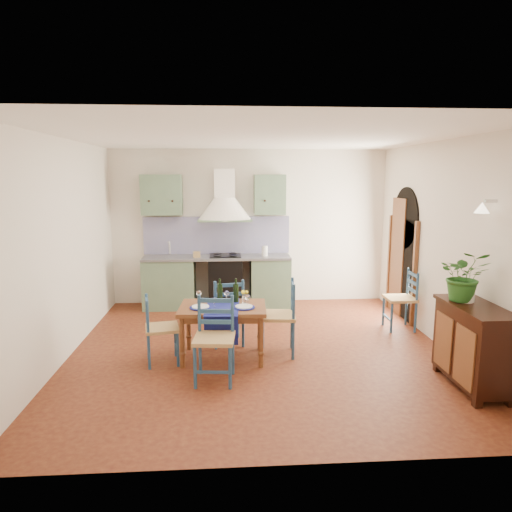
# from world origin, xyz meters

# --- Properties ---
(floor) EXTENTS (5.00, 5.00, 0.00)m
(floor) POSITION_xyz_m (0.00, 0.00, 0.00)
(floor) COLOR #45150E
(floor) RESTS_ON ground
(back_wall) EXTENTS (5.00, 0.96, 2.80)m
(back_wall) POSITION_xyz_m (-0.47, 2.29, 1.05)
(back_wall) COLOR silver
(back_wall) RESTS_ON ground
(right_wall) EXTENTS (0.26, 5.00, 2.80)m
(right_wall) POSITION_xyz_m (2.50, 0.28, 1.34)
(right_wall) COLOR silver
(right_wall) RESTS_ON ground
(left_wall) EXTENTS (0.04, 5.00, 2.80)m
(left_wall) POSITION_xyz_m (-2.50, 0.00, 1.40)
(left_wall) COLOR silver
(left_wall) RESTS_ON ground
(ceiling) EXTENTS (5.00, 5.00, 0.01)m
(ceiling) POSITION_xyz_m (0.00, 0.00, 2.80)
(ceiling) COLOR white
(ceiling) RESTS_ON back_wall
(dining_table) EXTENTS (1.12, 0.85, 1.01)m
(dining_table) POSITION_xyz_m (-0.49, -0.23, 0.61)
(dining_table) COLOR brown
(dining_table) RESTS_ON ground
(chair_near) EXTENTS (0.49, 0.49, 0.96)m
(chair_near) POSITION_xyz_m (-0.58, -0.87, 0.50)
(chair_near) COLOR navy
(chair_near) RESTS_ON ground
(chair_far) EXTENTS (0.51, 0.51, 0.95)m
(chair_far) POSITION_xyz_m (-0.43, 0.27, 0.49)
(chair_far) COLOR navy
(chair_far) RESTS_ON ground
(chair_left) EXTENTS (0.47, 0.47, 0.86)m
(chair_left) POSITION_xyz_m (-1.28, -0.33, 0.45)
(chair_left) COLOR navy
(chair_left) RESTS_ON ground
(chair_right) EXTENTS (0.51, 0.51, 0.99)m
(chair_right) POSITION_xyz_m (0.26, -0.13, 0.51)
(chair_right) COLOR navy
(chair_right) RESTS_ON ground
(chair_spare) EXTENTS (0.43, 0.43, 0.91)m
(chair_spare) POSITION_xyz_m (2.23, 0.74, 0.47)
(chair_spare) COLOR navy
(chair_spare) RESTS_ON ground
(sideboard) EXTENTS (0.50, 1.05, 0.94)m
(sideboard) POSITION_xyz_m (2.26, -1.24, 0.51)
(sideboard) COLOR black
(sideboard) RESTS_ON ground
(potted_plant) EXTENTS (0.65, 0.61, 0.58)m
(potted_plant) POSITION_xyz_m (2.21, -1.04, 1.22)
(potted_plant) COLOR #235A1F
(potted_plant) RESTS_ON sideboard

